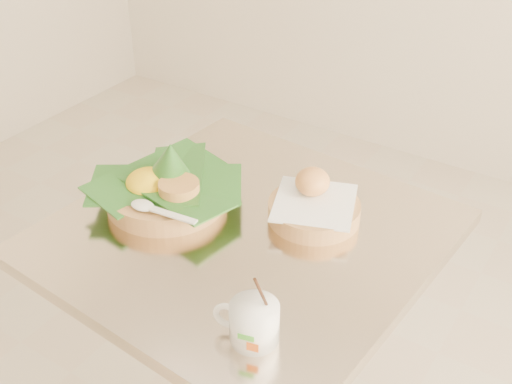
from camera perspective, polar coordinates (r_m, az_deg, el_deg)
The scene contains 4 objects.
cafe_table at distance 1.42m, azimuth -0.83°, elevation -10.54°, with size 0.75×0.75×0.75m.
rice_basket at distance 1.34m, azimuth -8.05°, elevation 0.57°, with size 0.31×0.31×0.16m.
bread_basket at distance 1.30m, azimuth 5.15°, elevation -1.19°, with size 0.20×0.20×0.10m.
coffee_mug at distance 1.03m, azimuth -0.27°, elevation -11.42°, with size 0.11×0.08×0.14m.
Camera 1 is at (0.73, -0.79, 1.51)m, focal length 45.00 mm.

